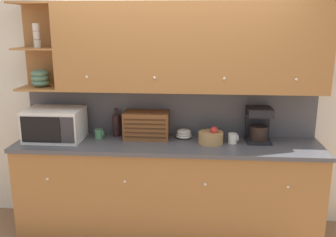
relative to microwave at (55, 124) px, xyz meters
name	(u,v)px	position (x,y,z in m)	size (l,w,h in m)	color
ground_plane	(169,215)	(1.14, 0.27, -1.11)	(24.00, 24.00, 0.00)	#896647
wall_back	(170,101)	(1.14, 0.30, 0.19)	(5.41, 0.06, 2.60)	silver
counter_unit	(167,187)	(1.14, -0.02, -0.63)	(3.03, 0.62, 0.95)	#A36B38
backsplash_panel	(170,111)	(1.14, 0.26, 0.09)	(3.01, 0.01, 0.51)	#4C4C51
upper_cabinets	(186,48)	(1.31, 0.10, 0.76)	(3.01, 0.37, 0.84)	#A36B38
microwave	(55,124)	(0.00, 0.00, 0.00)	(0.56, 0.41, 0.32)	silver
mug_blue_second	(99,134)	(0.43, 0.07, -0.11)	(0.09, 0.08, 0.09)	#4C845B
wine_bottle	(116,123)	(0.59, 0.18, -0.02)	(0.08, 0.08, 0.30)	black
bread_box	(147,125)	(0.92, 0.12, -0.02)	(0.45, 0.26, 0.28)	brown
bowl_stack_on_counter	(184,134)	(1.30, 0.16, -0.11)	(0.17, 0.17, 0.09)	silver
fruit_basket	(211,137)	(1.57, 0.00, -0.10)	(0.24, 0.24, 0.18)	#A87F4C
mug	(233,138)	(1.79, 0.02, -0.11)	(0.10, 0.09, 0.10)	silver
coffee_maker	(258,124)	(2.04, 0.11, 0.02)	(0.24, 0.25, 0.35)	black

